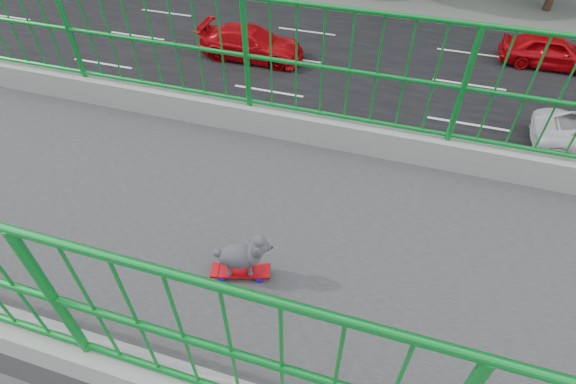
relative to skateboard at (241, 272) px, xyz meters
The scene contains 6 objects.
road 15.85m from the skateboard, 161.09° to the right, with size 18.00×90.00×0.02m, color black.
skateboard is the anchor object (origin of this frame).
poodle 0.21m from the skateboard, 105.77° to the left, with size 0.25×0.43×0.37m.
car_3 18.36m from the skateboard, 158.55° to the right, with size 1.96×4.83×1.40m, color #B9070D.
car_4 21.32m from the skateboard, 160.86° to the left, with size 1.70×4.21×1.44m, color #B9070D.
car_6 17.55m from the skateboard, 126.01° to the right, with size 2.50×5.43×1.51m, color black.
Camera 1 is at (2.25, 5.54, 9.86)m, focal length 27.61 mm.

